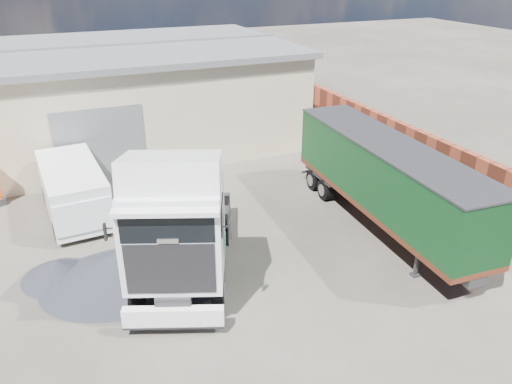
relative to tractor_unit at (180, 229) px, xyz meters
name	(u,v)px	position (x,y,z in m)	size (l,w,h in m)	color
ground	(214,290)	(0.80, -0.68, -2.07)	(120.00, 120.00, 0.00)	#2B2923
warehouse	(4,105)	(-5.19, 15.32, 0.59)	(30.60, 12.60, 5.42)	beige
brick_boundary_wall	(396,146)	(12.30, 5.32, -0.82)	(0.35, 26.00, 2.50)	brown
tractor_unit	(180,229)	(0.00, 0.00, 0.00)	(5.22, 7.69, 4.92)	black
box_trailer	(385,176)	(8.21, 0.80, 0.05)	(2.77, 10.56, 3.48)	#2D2D30
panel_van	(74,192)	(-2.72, 6.23, -0.96)	(2.48, 5.36, 2.14)	black
gravel_heap	(118,267)	(-1.88, 1.06, -1.56)	(6.15, 5.56, 1.10)	black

